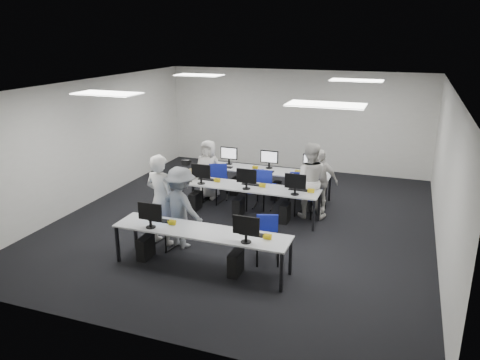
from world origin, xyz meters
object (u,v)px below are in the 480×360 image
(chair_5, at_px, (218,186))
(photographer, at_px, (181,207))
(chair_2, at_px, (214,191))
(student_3, at_px, (319,181))
(chair_3, at_px, (255,197))
(student_1, at_px, (309,180))
(student_0, at_px, (161,200))
(chair_7, at_px, (299,197))
(desk_front, at_px, (201,233))
(desk_mid, at_px, (249,189))
(student_2, at_px, (208,169))
(chair_6, at_px, (264,195))
(chair_0, at_px, (165,231))
(chair_1, at_px, (267,248))
(chair_4, at_px, (307,203))

(chair_5, relative_size, photographer, 0.59)
(chair_2, distance_m, student_3, 2.63)
(chair_3, bearing_deg, student_3, -6.07)
(chair_3, relative_size, student_1, 0.52)
(student_0, bearing_deg, photographer, -169.26)
(chair_7, bearing_deg, desk_front, -120.96)
(chair_7, relative_size, student_0, 0.54)
(desk_front, xyz_separation_m, chair_7, (0.96, 3.44, -0.37))
(desk_mid, height_order, chair_3, chair_3)
(chair_7, bearing_deg, student_2, 163.32)
(chair_3, xyz_separation_m, chair_6, (0.18, 0.14, 0.03))
(chair_0, distance_m, chair_7, 3.49)
(desk_mid, relative_size, student_0, 1.74)
(chair_1, bearing_deg, desk_front, -166.74)
(chair_0, bearing_deg, photographer, 28.32)
(chair_2, height_order, chair_7, chair_7)
(desk_mid, relative_size, chair_7, 3.24)
(student_1, xyz_separation_m, student_3, (0.14, 0.45, -0.13))
(chair_6, height_order, chair_7, chair_6)
(chair_1, height_order, chair_2, chair_1)
(desk_mid, distance_m, chair_6, 0.82)
(chair_5, bearing_deg, chair_2, -112.17)
(photographer, bearing_deg, chair_5, -64.78)
(chair_1, relative_size, chair_5, 0.89)
(photographer, bearing_deg, student_0, 16.24)
(chair_2, relative_size, student_2, 0.57)
(chair_5, distance_m, student_1, 2.52)
(chair_1, distance_m, chair_7, 2.79)
(chair_7, bearing_deg, chair_5, 161.69)
(chair_3, height_order, chair_7, chair_7)
(chair_6, bearing_deg, student_3, 5.81)
(chair_6, height_order, student_0, student_0)
(chair_2, distance_m, student_0, 2.62)
(desk_front, bearing_deg, student_2, 111.70)
(chair_6, xyz_separation_m, student_3, (1.27, 0.23, 0.43))
(chair_1, xyz_separation_m, photographer, (-1.77, 0.05, 0.54))
(chair_2, xyz_separation_m, student_0, (-0.03, -2.54, 0.65))
(student_0, distance_m, student_1, 3.42)
(desk_front, height_order, student_1, student_1)
(chair_7, bearing_deg, chair_2, 169.81)
(chair_5, bearing_deg, chair_4, -29.71)
(chair_0, distance_m, chair_5, 2.96)
(student_0, bearing_deg, desk_front, 160.80)
(chair_4, height_order, student_2, student_2)
(chair_0, xyz_separation_m, chair_6, (1.20, 2.73, 0.00))
(chair_1, bearing_deg, chair_5, 107.82)
(chair_3, bearing_deg, chair_0, -131.63)
(chair_7, relative_size, photographer, 0.61)
(chair_1, height_order, chair_3, chair_3)
(chair_3, distance_m, photographer, 2.63)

